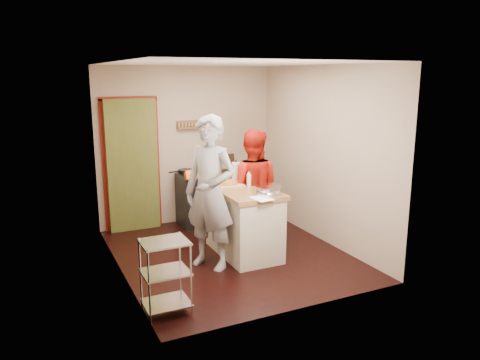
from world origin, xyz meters
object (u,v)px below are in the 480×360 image
Objects in this scene: wire_shelving at (165,273)px; person_red at (252,188)px; island at (244,220)px; stove at (198,199)px; person_stripe at (210,193)px.

wire_shelving is 2.33m from person_red.
island is at bearing 80.49° from person_red.
stove is 2.94m from wire_shelving.
person_red reaches higher than stove.
person_stripe reaches higher than stove.
wire_shelving is 0.59× the size of island.
wire_shelving is at bearing -76.73° from person_stripe.
person_stripe is 1.17× the size of person_red.
stove is 1.84m from person_stripe.
wire_shelving is 0.47× the size of person_red.
person_stripe is at bearing 63.77° from person_red.
person_stripe is 1.04m from person_red.
island is 0.56m from person_red.
person_stripe is (-0.45, -1.70, 0.54)m from stove.
person_stripe is at bearing -104.87° from stove.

